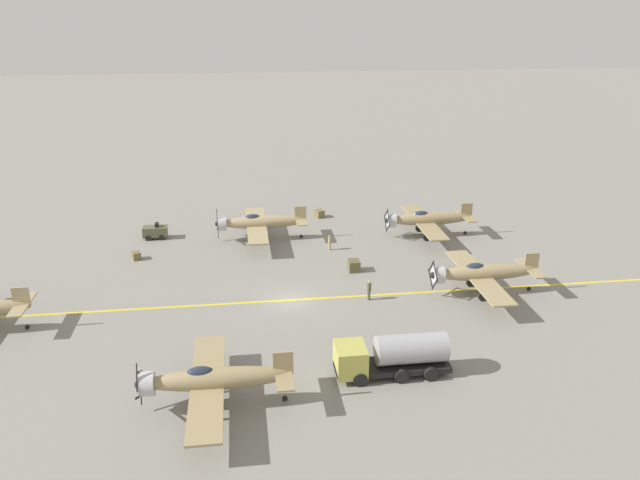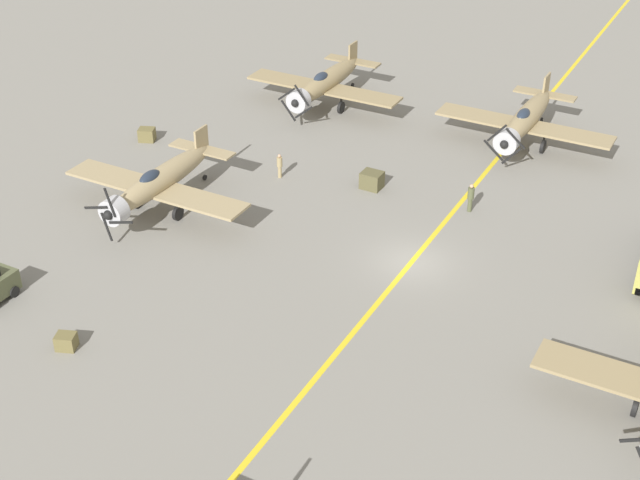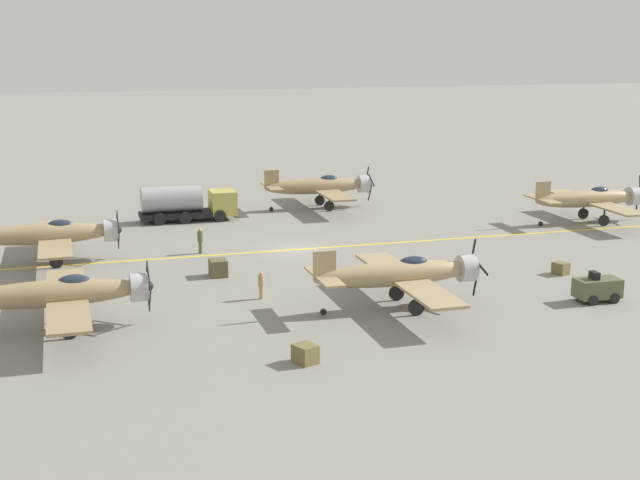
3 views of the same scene
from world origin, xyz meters
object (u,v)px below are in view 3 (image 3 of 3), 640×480
(tow_tractor, at_px, (597,288))
(supply_crate_outboard, at_px, (561,268))
(ground_crew_walking, at_px, (200,240))
(supply_crate_mid_lane, at_px, (218,268))
(airplane_mid_right, at_px, (401,274))
(airplane_near_center, at_px, (49,234))
(airplane_near_right, at_px, (60,294))
(fuel_tanker, at_px, (188,203))
(ground_crew_inspecting, at_px, (261,284))
(airplane_mid_left, at_px, (321,186))
(airplane_far_center, at_px, (591,199))
(supply_crate_by_tanker, at_px, (305,354))

(tow_tractor, height_order, supply_crate_outboard, tow_tractor)
(ground_crew_walking, distance_m, supply_crate_mid_lane, 6.47)
(airplane_mid_right, bearing_deg, airplane_near_center, -122.45)
(airplane_near_right, bearing_deg, tow_tractor, 77.49)
(airplane_mid_right, relative_size, fuel_tanker, 1.50)
(airplane_near_right, xyz_separation_m, ground_crew_inspecting, (-2.72, 11.31, -1.12))
(airplane_near_right, xyz_separation_m, airplane_mid_left, (-28.93, 22.72, -0.00))
(tow_tractor, relative_size, ground_crew_inspecting, 1.59)
(airplane_far_center, relative_size, supply_crate_outboard, 12.85)
(supply_crate_mid_lane, bearing_deg, fuel_tanker, 177.71)
(ground_crew_inspecting, relative_size, supply_crate_outboard, 1.75)
(fuel_tanker, height_order, supply_crate_by_tanker, fuel_tanker)
(airplane_near_right, height_order, airplane_near_center, same)
(airplane_far_center, height_order, supply_crate_mid_lane, airplane_far_center)
(airplane_mid_left, distance_m, ground_crew_walking, 19.13)
(airplane_near_right, relative_size, fuel_tanker, 1.50)
(airplane_near_center, relative_size, supply_crate_by_tanker, 11.14)
(supply_crate_mid_lane, height_order, supply_crate_outboard, supply_crate_mid_lane)
(tow_tractor, height_order, ground_crew_inspecting, tow_tractor)
(airplane_near_right, relative_size, airplane_mid_left, 1.00)
(airplane_far_center, height_order, ground_crew_inspecting, airplane_far_center)
(airplane_far_center, distance_m, supply_crate_mid_lane, 33.57)
(ground_crew_walking, xyz_separation_m, ground_crew_inspecting, (12.27, 1.65, -0.10))
(airplane_near_right, distance_m, supply_crate_by_tanker, 13.79)
(airplane_mid_right, bearing_deg, supply_crate_mid_lane, -130.32)
(fuel_tanker, relative_size, supply_crate_mid_lane, 6.17)
(tow_tractor, xyz_separation_m, ground_crew_walking, (-18.28, -20.30, 0.20))
(airplane_near_right, xyz_separation_m, airplane_far_center, (-16.57, 42.35, 0.00))
(airplane_near_center, relative_size, fuel_tanker, 1.50)
(airplane_near_center, distance_m, ground_crew_walking, 10.27)
(airplane_mid_right, xyz_separation_m, ground_crew_walking, (-16.31, -8.82, -1.02))
(airplane_near_right, xyz_separation_m, supply_crate_outboard, (-2.68, 31.21, -1.62))
(airplane_mid_left, relative_size, ground_crew_walking, 6.60)
(ground_crew_walking, height_order, supply_crate_by_tanker, ground_crew_walking)
(airplane_near_right, bearing_deg, supply_crate_by_tanker, 46.95)
(airplane_far_center, bearing_deg, ground_crew_inspecting, -75.89)
(airplane_near_right, distance_m, airplane_mid_left, 36.79)
(fuel_tanker, xyz_separation_m, ground_crew_walking, (11.77, -0.85, -0.52))
(airplane_near_right, distance_m, airplane_near_center, 15.07)
(supply_crate_by_tanker, bearing_deg, airplane_far_center, 128.29)
(ground_crew_inspecting, relative_size, supply_crate_mid_lane, 1.26)
(airplane_far_center, relative_size, airplane_mid_right, 1.00)
(fuel_tanker, distance_m, supply_crate_by_tanker, 34.98)
(tow_tractor, height_order, supply_crate_mid_lane, tow_tractor)
(airplane_mid_left, bearing_deg, supply_crate_by_tanker, -28.51)
(supply_crate_mid_lane, bearing_deg, airplane_far_center, 103.87)
(airplane_mid_left, distance_m, supply_crate_by_tanker, 38.99)
(airplane_mid_right, bearing_deg, airplane_mid_left, -179.71)
(tow_tractor, bearing_deg, airplane_near_center, -121.03)
(airplane_mid_left, height_order, tow_tractor, airplane_mid_left)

